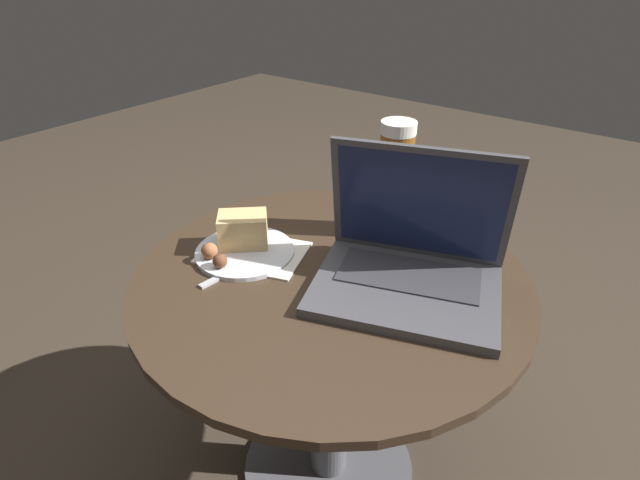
# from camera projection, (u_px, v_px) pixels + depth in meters

# --- Properties ---
(ground_plane) EXTENTS (6.00, 6.00, 0.00)m
(ground_plane) POSITION_uv_depth(u_px,v_px,m) (328.00, 466.00, 1.19)
(ground_plane) COLOR #382D23
(table) EXTENTS (0.72, 0.72, 0.56)m
(table) POSITION_uv_depth(u_px,v_px,m) (330.00, 339.00, 0.99)
(table) COLOR #515156
(table) RESTS_ON ground_plane
(napkin) EXTENTS (0.23, 0.19, 0.00)m
(napkin) POSITION_uv_depth(u_px,v_px,m) (254.00, 252.00, 0.96)
(napkin) COLOR silver
(napkin) RESTS_ON table
(laptop) EXTENTS (0.37, 0.32, 0.24)m
(laptop) POSITION_uv_depth(u_px,v_px,m) (410.00, 261.00, 0.85)
(laptop) COLOR #47474C
(laptop) RESTS_ON table
(beer_glass) EXTENTS (0.07, 0.07, 0.23)m
(beer_glass) POSITION_uv_depth(u_px,v_px,m) (394.00, 179.00, 0.98)
(beer_glass) COLOR brown
(beer_glass) RESTS_ON table
(snack_plate) EXTENTS (0.19, 0.19, 0.07)m
(snack_plate) POSITION_uv_depth(u_px,v_px,m) (242.00, 241.00, 0.96)
(snack_plate) COLOR silver
(snack_plate) RESTS_ON table
(fork) EXTENTS (0.04, 0.17, 0.00)m
(fork) POSITION_uv_depth(u_px,v_px,m) (245.00, 264.00, 0.93)
(fork) COLOR #B2B2B7
(fork) RESTS_ON table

